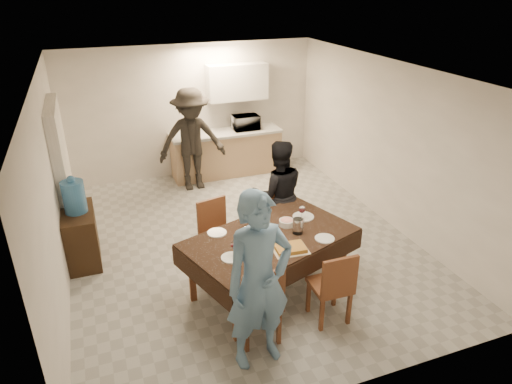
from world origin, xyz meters
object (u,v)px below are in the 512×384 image
(console, at_px, (82,236))
(water_jug, at_px, (74,197))
(person_near, at_px, (259,282))
(person_far, at_px, (278,194))
(savoury_tart, at_px, (290,248))
(person_kitchen, at_px, (192,140))
(wine_bottle, at_px, (265,224))
(water_pitcher, at_px, (298,226))
(dining_table, at_px, (270,239))
(microwave, at_px, (246,122))

(console, height_order, water_jug, water_jug)
(person_near, bearing_deg, person_far, 56.33)
(savoury_tart, relative_size, person_kitchen, 0.21)
(console, bearing_deg, wine_bottle, -34.71)
(savoury_tart, distance_m, person_kitchen, 3.88)
(person_kitchen, bearing_deg, person_far, -73.69)
(water_jug, relative_size, savoury_tart, 1.10)
(water_jug, distance_m, water_pitcher, 3.06)
(person_far, bearing_deg, water_pitcher, 90.87)
(dining_table, distance_m, console, 2.76)
(wine_bottle, height_order, water_pitcher, wine_bottle)
(water_jug, bearing_deg, console, 0.00)
(savoury_tart, distance_m, person_near, 0.95)
(wine_bottle, relative_size, person_far, 0.19)
(savoury_tart, relative_size, microwave, 0.78)
(person_far, bearing_deg, microwave, -88.87)
(console, relative_size, wine_bottle, 2.67)
(console, height_order, person_near, person_near)
(dining_table, relative_size, water_pitcher, 11.85)
(microwave, xyz_separation_m, person_far, (-0.51, -2.88, -0.23))
(wine_bottle, relative_size, savoury_tart, 0.78)
(wine_bottle, bearing_deg, person_kitchen, 91.87)
(water_jug, xyz_separation_m, savoury_tart, (2.34, -1.95, -0.18))
(dining_table, distance_m, wine_bottle, 0.21)
(dining_table, relative_size, wine_bottle, 7.34)
(person_kitchen, bearing_deg, dining_table, -87.34)
(person_near, bearing_deg, wine_bottle, 59.53)
(person_kitchen, bearing_deg, water_jug, -137.36)
(savoury_tart, height_order, person_far, person_far)
(dining_table, distance_m, water_pitcher, 0.38)
(microwave, height_order, person_near, person_near)
(water_pitcher, bearing_deg, person_kitchen, 98.25)
(water_pitcher, xyz_separation_m, person_near, (-0.90, -1.00, 0.07))
(wine_bottle, height_order, person_near, person_near)
(dining_table, xyz_separation_m, savoury_tart, (0.10, -0.38, 0.06))
(dining_table, height_order, person_near, person_near)
(dining_table, relative_size, savoury_tart, 5.74)
(water_pitcher, bearing_deg, microwave, 79.89)
(dining_table, xyz_separation_m, water_pitcher, (0.35, -0.05, 0.14))
(wine_bottle, height_order, person_kitchen, person_kitchen)
(person_far, bearing_deg, wine_bottle, 70.21)
(water_pitcher, distance_m, microwave, 4.05)
(console, height_order, water_pitcher, water_pitcher)
(savoury_tart, relative_size, person_far, 0.25)
(dining_table, xyz_separation_m, console, (-2.24, 1.57, -0.38))
(console, relative_size, person_near, 0.44)
(dining_table, bearing_deg, console, 126.01)
(savoury_tart, xyz_separation_m, person_near, (-0.65, -0.67, 0.15))
(person_near, bearing_deg, water_pitcher, 41.99)
(water_jug, distance_m, savoury_tart, 3.05)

